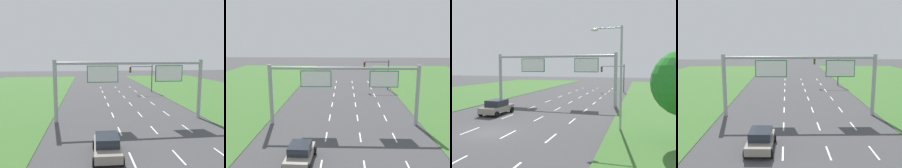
% 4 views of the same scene
% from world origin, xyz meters
% --- Properties ---
extents(lane_dashes_inner_left, '(0.14, 62.40, 0.01)m').
position_xyz_m(lane_dashes_inner_left, '(-1.75, 12.00, 0.00)').
color(lane_dashes_inner_left, white).
rests_on(lane_dashes_inner_left, ground_plane).
extents(lane_dashes_inner_right, '(0.14, 62.40, 0.01)m').
position_xyz_m(lane_dashes_inner_right, '(1.75, 12.00, 0.00)').
color(lane_dashes_inner_right, white).
rests_on(lane_dashes_inner_right, ground_plane).
extents(lane_dashes_slip, '(0.14, 62.40, 0.01)m').
position_xyz_m(lane_dashes_slip, '(5.25, 12.00, 0.00)').
color(lane_dashes_slip, white).
rests_on(lane_dashes_slip, ground_plane).
extents(car_near_red, '(2.29, 4.14, 1.60)m').
position_xyz_m(car_near_red, '(-3.49, 6.78, 0.81)').
color(car_near_red, gray).
rests_on(car_near_red, ground_plane).
extents(sign_gantry, '(17.24, 0.44, 7.00)m').
position_xyz_m(sign_gantry, '(0.15, 15.73, 4.89)').
color(sign_gantry, '#9EA0A5').
rests_on(sign_gantry, ground_plane).
extents(traffic_light_mast, '(4.76, 0.49, 5.60)m').
position_xyz_m(traffic_light_mast, '(6.37, 34.61, 3.87)').
color(traffic_light_mast, '#47494F').
rests_on(traffic_light_mast, ground_plane).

